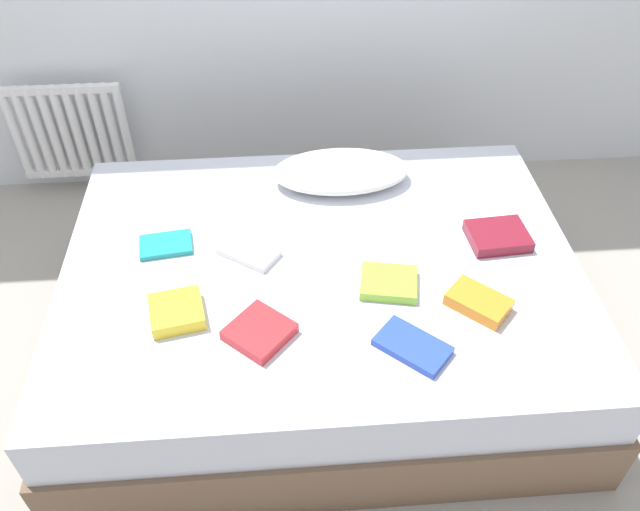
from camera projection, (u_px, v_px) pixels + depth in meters
The scene contains 12 objects.
ground_plane at pixel (321, 344), 2.78m from camera, with size 8.00×8.00×0.00m, color #9E998E.
bed at pixel (321, 306), 2.61m from camera, with size 2.00×1.50×0.50m.
radiator at pixel (71, 132), 3.33m from camera, with size 0.60×0.04×0.53m.
pillow at pixel (341, 171), 2.78m from camera, with size 0.59×0.32×0.11m, color white.
textbook_lime at pixel (389, 283), 2.32m from camera, with size 0.20×0.17×0.04m, color #8CC638.
textbook_white at pixel (248, 252), 2.46m from camera, with size 0.23×0.13×0.03m, color white.
textbook_blue at pixel (412, 346), 2.11m from camera, with size 0.24×0.14×0.03m, color #2847B7.
textbook_red at pixel (259, 332), 2.15m from camera, with size 0.19×0.19×0.04m, color red.
textbook_teal at pixel (166, 245), 2.49m from camera, with size 0.20×0.14×0.02m, color teal.
textbook_maroon at pixel (498, 236), 2.51m from camera, with size 0.23×0.19×0.05m, color maroon.
textbook_orange at pixel (479, 302), 2.25m from camera, with size 0.21×0.13×0.05m, color orange.
textbook_yellow at pixel (177, 312), 2.21m from camera, with size 0.18×0.18×0.05m, color yellow.
Camera 1 is at (-0.14, -1.77, 2.17)m, focal length 35.87 mm.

